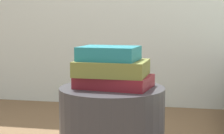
# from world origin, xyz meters

# --- Properties ---
(book_maroon) EXTENTS (0.31, 0.23, 0.05)m
(book_maroon) POSITION_xyz_m (0.01, 0.00, 0.56)
(book_maroon) COLOR maroon
(book_maroon) RESTS_ON side_table
(book_olive) EXTENTS (0.28, 0.22, 0.06)m
(book_olive) POSITION_xyz_m (-0.00, 0.00, 0.61)
(book_olive) COLOR olive
(book_olive) RESTS_ON book_maroon
(book_teal) EXTENTS (0.24, 0.19, 0.05)m
(book_teal) POSITION_xyz_m (-0.01, 0.00, 0.67)
(book_teal) COLOR #1E727F
(book_teal) RESTS_ON book_olive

